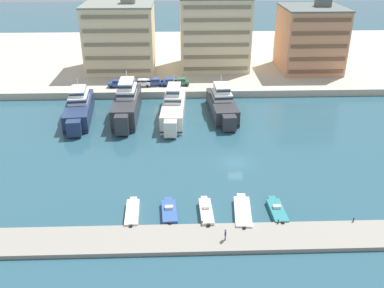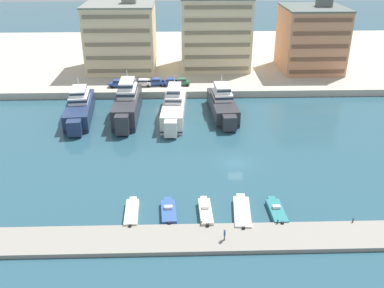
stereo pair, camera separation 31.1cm
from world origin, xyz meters
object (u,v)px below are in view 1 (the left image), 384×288
Objects in this scene: motorboat_teal_center at (277,211)px; car_blue_center_left at (155,82)px; car_white_mid_left at (142,83)px; motorboat_cream_mid_left at (206,212)px; yacht_charcoal_left at (127,104)px; yacht_charcoal_center_left at (222,104)px; yacht_navy_far_left at (79,108)px; yacht_ivory_mid_left at (174,107)px; car_green_center_right at (181,82)px; motorboat_blue_left at (169,212)px; car_grey_left at (131,83)px; motorboat_cream_far_left at (132,213)px; pedestrian_near_edge at (225,233)px; car_blue_center at (170,82)px; car_blue_far_left at (117,83)px; motorboat_white_center_left at (243,212)px.

car_blue_center_left is at bearing 110.03° from motorboat_teal_center.
motorboat_cream_mid_left is at bearing -76.65° from car_white_mid_left.
yacht_charcoal_center_left is (19.97, 0.52, -0.56)m from yacht_charcoal_left.
yacht_ivory_mid_left reaches higher than yacht_navy_far_left.
car_green_center_right is at bearing 84.21° from yacht_ivory_mid_left.
motorboat_blue_left is 1.54× the size of car_white_mid_left.
yacht_navy_far_left is 4.91× the size of car_green_center_right.
motorboat_teal_center is at bearing -64.26° from car_grey_left.
yacht_charcoal_center_left reaches higher than motorboat_cream_far_left.
yacht_charcoal_center_left is 4.60× the size of car_white_mid_left.
car_grey_left is (-0.68, 15.14, -0.20)m from yacht_charcoal_left.
motorboat_teal_center is (9.72, 0.15, -0.11)m from motorboat_cream_mid_left.
car_green_center_right reaches higher than motorboat_cream_far_left.
motorboat_cream_mid_left is 9.73m from motorboat_teal_center.
motorboat_teal_center is 4.03× the size of pedestrian_near_edge.
car_blue_center_left is at bearing 105.48° from yacht_ivory_mid_left.
car_blue_far_left is at bearing -176.63° from car_blue_center.
yacht_charcoal_left reaches higher than car_blue_center_left.
yacht_charcoal_left is 2.98× the size of motorboat_cream_mid_left.
car_blue_far_left is 3.22m from car_grey_left.
car_grey_left is (-20.65, 14.61, 0.36)m from yacht_charcoal_center_left.
motorboat_cream_mid_left is 52.47m from car_blue_center_left.
car_blue_center reaches higher than pedestrian_near_edge.
motorboat_white_center_left is 1.95× the size of car_blue_center.
yacht_charcoal_center_left is at bearing -30.84° from car_blue_far_left.
car_white_mid_left reaches higher than motorboat_blue_left.
motorboat_cream_far_left is at bearing -113.45° from yacht_charcoal_center_left.
motorboat_blue_left is 0.96× the size of motorboat_teal_center.
pedestrian_near_edge is (-3.79, -42.62, -0.70)m from yacht_charcoal_center_left.
car_blue_far_left reaches higher than motorboat_cream_far_left.
motorboat_cream_far_left is 14.98m from motorboat_white_center_left.
car_blue_center_left is 6.21m from car_green_center_right.
yacht_navy_far_left reaches higher than car_blue_center.
car_blue_center_left reaches higher than motorboat_teal_center.
yacht_ivory_mid_left is 41.76m from pedestrian_near_edge.
motorboat_cream_far_left is 51.86m from car_green_center_right.
car_green_center_right is at bearing 93.15° from motorboat_cream_mid_left.
yacht_ivory_mid_left reaches higher than motorboat_blue_left.
motorboat_blue_left is at bearing -92.44° from car_green_center_right.
car_green_center_right is (15.26, 0.76, 0.00)m from car_blue_far_left.
car_blue_center is at bearing -179.64° from car_green_center_right.
car_blue_center is 2.58× the size of pedestrian_near_edge.
motorboat_cream_mid_left is 52.65m from car_white_mid_left.
motorboat_white_center_left is (9.46, -35.25, -1.93)m from yacht_ivory_mid_left.
car_grey_left is 2.51× the size of pedestrian_near_edge.
yacht_navy_far_left is 3.06× the size of motorboat_teal_center.
car_blue_far_left is (-13.08, 50.42, 2.17)m from motorboat_blue_left.
yacht_charcoal_left is 4.98× the size of car_blue_center_left.
car_green_center_right reaches higher than motorboat_blue_left.
yacht_charcoal_center_left is 23.09m from car_white_mid_left.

